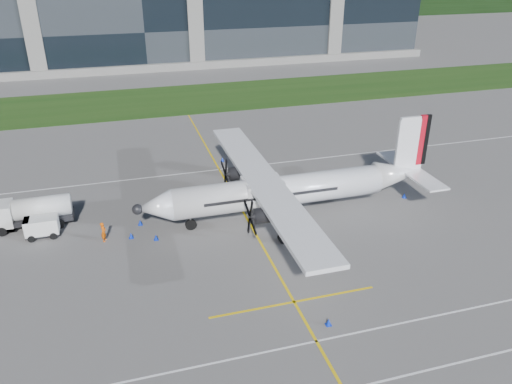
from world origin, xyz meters
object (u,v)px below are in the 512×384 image
at_px(ground_crew_person, 103,231).
at_px(safety_cone_fwd, 131,235).
at_px(safety_cone_tail, 404,195).
at_px(baggage_tug, 42,227).
at_px(safety_cone_nose_port, 156,237).
at_px(fuel_tanker_truck, 25,213).
at_px(safety_cone_portwing, 328,322).
at_px(safety_cone_nose_stbd, 140,222).
at_px(safety_cone_stbdwing, 222,159).
at_px(turboprop_aircraft, 290,173).

relative_size(ground_crew_person, safety_cone_fwd, 3.95).
height_order(safety_cone_fwd, safety_cone_tail, same).
height_order(baggage_tug, safety_cone_nose_port, baggage_tug).
relative_size(fuel_tanker_truck, safety_cone_nose_port, 14.34).
bearing_deg(safety_cone_portwing, baggage_tug, 137.58).
xyz_separation_m(fuel_tanker_truck, ground_crew_person, (6.44, -4.30, -0.36)).
distance_m(safety_cone_nose_port, safety_cone_fwd, 2.17).
bearing_deg(safety_cone_fwd, safety_cone_nose_port, -23.83).
bearing_deg(safety_cone_nose_port, safety_cone_portwing, -55.14).
bearing_deg(safety_cone_fwd, fuel_tanker_truck, 152.54).
bearing_deg(ground_crew_person, safety_cone_tail, -74.21).
relative_size(fuel_tanker_truck, safety_cone_fwd, 14.34).
distance_m(safety_cone_fwd, safety_cone_nose_stbd, 2.25).
xyz_separation_m(safety_cone_nose_port, safety_cone_tail, (24.19, 1.17, 0.00)).
bearing_deg(safety_cone_stbdwing, fuel_tanker_truck, -153.29).
distance_m(fuel_tanker_truck, safety_cone_fwd, 9.75).
height_order(turboprop_aircraft, safety_cone_nose_stbd, turboprop_aircraft).
bearing_deg(ground_crew_person, safety_cone_portwing, -121.65).
bearing_deg(baggage_tug, safety_cone_nose_stbd, -2.67).
bearing_deg(safety_cone_fwd, ground_crew_person, 175.50).
distance_m(turboprop_aircraft, fuel_tanker_truck, 23.31).
height_order(baggage_tug, ground_crew_person, ground_crew_person).
xyz_separation_m(turboprop_aircraft, safety_cone_nose_port, (-12.12, -0.90, -3.96)).
relative_size(baggage_tug, safety_cone_portwing, 5.72).
xyz_separation_m(safety_cone_stbdwing, safety_cone_portwing, (0.47, -29.03, 0.00)).
height_order(ground_crew_person, safety_cone_nose_stbd, ground_crew_person).
relative_size(ground_crew_person, safety_cone_nose_port, 3.95).
relative_size(baggage_tug, safety_cone_stbdwing, 5.72).
height_order(safety_cone_fwd, safety_cone_portwing, same).
bearing_deg(turboprop_aircraft, safety_cone_nose_port, -175.76).
relative_size(ground_crew_person, safety_cone_stbdwing, 3.95).
relative_size(fuel_tanker_truck, safety_cone_nose_stbd, 14.34).
bearing_deg(safety_cone_nose_stbd, ground_crew_person, -148.34).
distance_m(ground_crew_person, safety_cone_nose_port, 4.33).
bearing_deg(safety_cone_tail, ground_crew_person, -179.75).
height_order(safety_cone_nose_port, safety_cone_tail, same).
distance_m(ground_crew_person, safety_cone_portwing, 20.22).
distance_m(fuel_tanker_truck, baggage_tug, 2.56).
height_order(fuel_tanker_truck, baggage_tug, fuel_tanker_truck).
relative_size(turboprop_aircraft, safety_cone_stbdwing, 56.11).
bearing_deg(fuel_tanker_truck, safety_cone_stbdwing, 26.71).
bearing_deg(safety_cone_fwd, safety_cone_tail, 0.64).
height_order(safety_cone_nose_port, safety_cone_portwing, same).
bearing_deg(safety_cone_stbdwing, safety_cone_fwd, -127.69).
distance_m(safety_cone_nose_port, safety_cone_tail, 24.22).
height_order(turboprop_aircraft, ground_crew_person, turboprop_aircraft).
bearing_deg(safety_cone_fwd, safety_cone_stbdwing, 52.31).
relative_size(safety_cone_fwd, safety_cone_portwing, 1.00).
xyz_separation_m(turboprop_aircraft, fuel_tanker_truck, (-22.70, 4.45, -2.86)).
height_order(turboprop_aircraft, fuel_tanker_truck, turboprop_aircraft).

